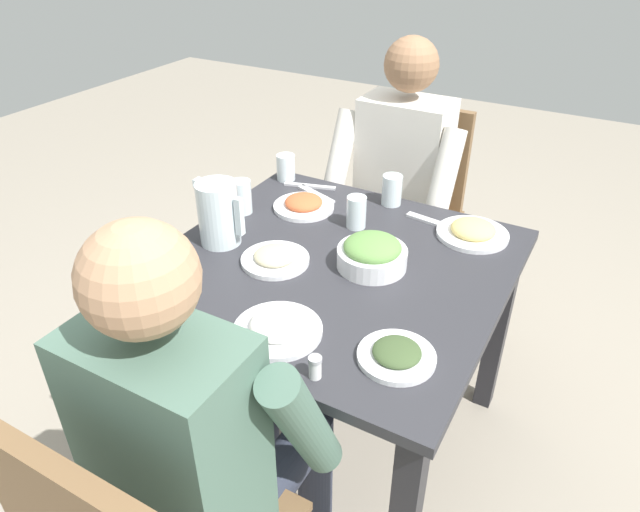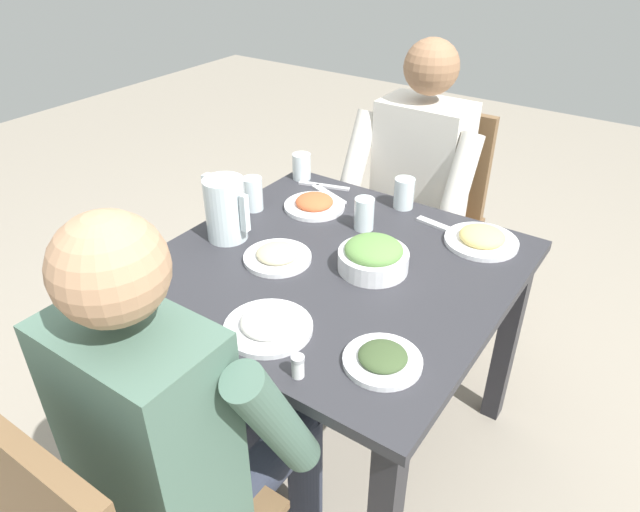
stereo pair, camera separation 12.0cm
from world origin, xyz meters
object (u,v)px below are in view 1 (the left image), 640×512
object	(u,v)px
plate_beans	(275,258)
water_glass_far_right	(356,212)
diner_near	(208,434)
plate_dolmas	(397,354)
water_pitcher	(219,213)
water_glass_near_left	(286,167)
water_glass_center	(242,197)
chair_far	(410,204)
diner_far	(392,191)
salad_bowl	(372,253)
water_glass_by_pitcher	(392,190)
salt_shaker	(315,367)
plate_rice_curry	(304,204)
dining_table	(331,295)
plate_yoghurt	(278,327)
plate_fries	(473,231)

from	to	relation	value
plate_beans	water_glass_far_right	world-z (taller)	water_glass_far_right
diner_near	plate_dolmas	size ratio (longest dim) A/B	6.72
water_pitcher	water_glass_near_left	xyz separation A→B (m)	(-0.07, 0.47, -0.05)
plate_beans	water_glass_center	xyz separation A→B (m)	(-0.26, 0.20, 0.04)
water_glass_far_right	chair_far	bearing A→B (deg)	94.10
diner_far	salad_bowl	xyz separation A→B (m)	(0.18, -0.58, 0.10)
diner_near	water_glass_near_left	bearing A→B (deg)	113.93
plate_beans	water_glass_by_pitcher	bearing A→B (deg)	73.94
water_glass_by_pitcher	water_glass_near_left	bearing A→B (deg)	-179.14
chair_far	salt_shaker	xyz separation A→B (m)	(0.26, -1.23, 0.23)
water_glass_far_right	plate_beans	bearing A→B (deg)	-110.05
diner_far	salt_shaker	xyz separation A→B (m)	(0.26, -1.03, 0.08)
plate_rice_curry	water_glass_by_pitcher	bearing A→B (deg)	36.08
water_pitcher	diner_far	bearing A→B (deg)	68.52
dining_table	water_pitcher	distance (m)	0.40
plate_yoghurt	water_glass_center	bearing A→B (deg)	133.28
water_pitcher	water_glass_far_right	world-z (taller)	water_pitcher
dining_table	chair_far	xyz separation A→B (m)	(-0.08, 0.82, -0.09)
dining_table	salad_bowl	xyz separation A→B (m)	(0.10, 0.04, 0.15)
water_glass_center	water_glass_far_right	distance (m)	0.38
water_pitcher	salad_bowl	bearing A→B (deg)	12.31
water_glass_far_right	water_glass_near_left	xyz separation A→B (m)	(-0.38, 0.19, -0.00)
chair_far	plate_fries	xyz separation A→B (m)	(0.38, -0.48, 0.22)
dining_table	water_glass_center	world-z (taller)	water_glass_center
water_glass_center	salad_bowl	bearing A→B (deg)	-9.97
diner_far	salt_shaker	distance (m)	1.06
water_glass_far_right	water_glass_near_left	world-z (taller)	water_glass_far_right
plate_yoghurt	water_glass_near_left	world-z (taller)	water_glass_near_left
water_pitcher	salt_shaker	xyz separation A→B (m)	(0.52, -0.35, -0.07)
diner_near	water_glass_far_right	xyz separation A→B (m)	(-0.08, 0.83, 0.10)
chair_far	plate_fries	size ratio (longest dim) A/B	4.14
plate_yoghurt	water_glass_near_left	xyz separation A→B (m)	(-0.44, 0.74, 0.03)
water_glass_center	plate_beans	bearing A→B (deg)	-38.06
plate_yoghurt	water_glass_center	xyz separation A→B (m)	(-0.43, 0.46, 0.04)
salad_bowl	plate_rice_curry	bearing A→B (deg)	148.91
plate_rice_curry	plate_dolmas	xyz separation A→B (m)	(0.55, -0.52, -0.00)
chair_far	plate_rice_curry	bearing A→B (deg)	-105.56
water_pitcher	water_glass_by_pitcher	bearing A→B (deg)	54.30
salad_bowl	water_glass_near_left	size ratio (longest dim) A/B	2.09
diner_near	water_glass_center	world-z (taller)	diner_near
chair_far	water_glass_far_right	xyz separation A→B (m)	(0.04, -0.60, 0.25)
salad_bowl	water_glass_center	distance (m)	0.51
water_glass_by_pitcher	water_pitcher	bearing A→B (deg)	-125.70
dining_table	diner_near	bearing A→B (deg)	-85.75
diner_near	salt_shaker	size ratio (longest dim) A/B	22.01
dining_table	salad_bowl	distance (m)	0.19
water_pitcher	plate_dolmas	distance (m)	0.69
water_glass_by_pitcher	water_glass_far_right	bearing A→B (deg)	-99.83
water_glass_center	water_glass_near_left	size ratio (longest dim) A/B	1.18
salt_shaker	plate_yoghurt	bearing A→B (deg)	150.76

